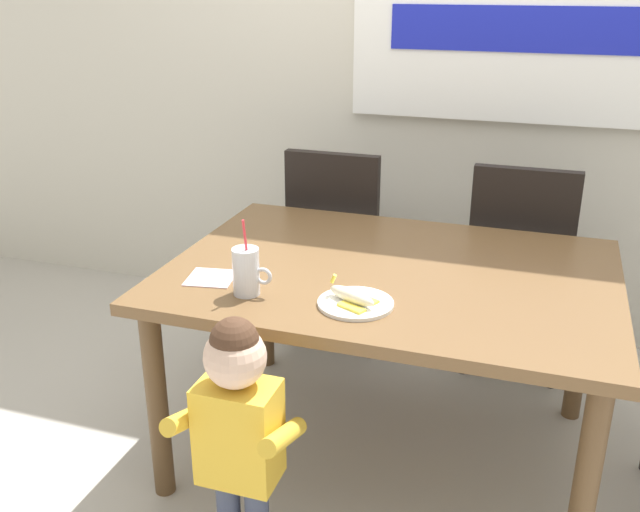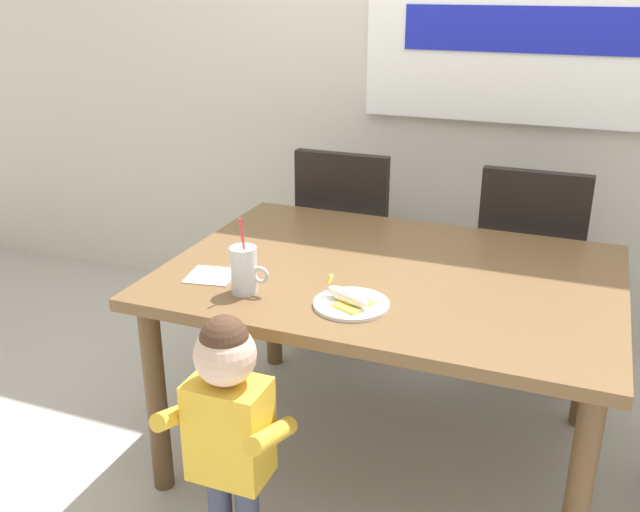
{
  "view_description": "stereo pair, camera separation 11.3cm",
  "coord_description": "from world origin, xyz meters",
  "px_view_note": "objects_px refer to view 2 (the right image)",
  "views": [
    {
      "loc": [
        0.47,
        -2.17,
        1.66
      ],
      "look_at": [
        -0.22,
        -0.11,
        0.8
      ],
      "focal_mm": 39.72,
      "sensor_mm": 36.0,
      "label": 1
    },
    {
      "loc": [
        0.58,
        -2.13,
        1.66
      ],
      "look_at": [
        -0.22,
        -0.11,
        0.8
      ],
      "focal_mm": 39.72,
      "sensor_mm": 36.0,
      "label": 2
    }
  ],
  "objects_px": {
    "dining_table": "(391,293)",
    "milk_cup": "(244,273)",
    "dining_chair_left": "(349,237)",
    "paper_napkin": "(211,276)",
    "peeled_banana": "(348,297)",
    "snack_plate": "(351,304)",
    "dining_chair_right": "(530,261)",
    "toddler_standing": "(228,419)"
  },
  "relations": [
    {
      "from": "dining_table",
      "to": "paper_napkin",
      "type": "distance_m",
      "value": 0.61
    },
    {
      "from": "toddler_standing",
      "to": "milk_cup",
      "type": "xyz_separation_m",
      "value": [
        -0.12,
        0.35,
        0.28
      ]
    },
    {
      "from": "dining_chair_left",
      "to": "snack_plate",
      "type": "relative_size",
      "value": 4.17
    },
    {
      "from": "dining_table",
      "to": "paper_napkin",
      "type": "height_order",
      "value": "paper_napkin"
    },
    {
      "from": "dining_chair_right",
      "to": "peeled_banana",
      "type": "bearing_deg",
      "value": 68.0
    },
    {
      "from": "dining_table",
      "to": "dining_chair_left",
      "type": "xyz_separation_m",
      "value": [
        -0.42,
        0.77,
        -0.11
      ]
    },
    {
      "from": "dining_chair_left",
      "to": "snack_plate",
      "type": "xyz_separation_m",
      "value": [
        0.38,
        -1.08,
        0.2
      ]
    },
    {
      "from": "dining_chair_left",
      "to": "dining_chair_right",
      "type": "xyz_separation_m",
      "value": [
        0.81,
        -0.01,
        0.0
      ]
    },
    {
      "from": "dining_table",
      "to": "milk_cup",
      "type": "xyz_separation_m",
      "value": [
        -0.38,
        -0.34,
        0.15
      ]
    },
    {
      "from": "dining_table",
      "to": "snack_plate",
      "type": "height_order",
      "value": "snack_plate"
    },
    {
      "from": "snack_plate",
      "to": "milk_cup",
      "type": "bearing_deg",
      "value": -175.44
    },
    {
      "from": "dining_chair_right",
      "to": "milk_cup",
      "type": "distance_m",
      "value": 1.37
    },
    {
      "from": "dining_chair_left",
      "to": "paper_napkin",
      "type": "xyz_separation_m",
      "value": [
        -0.12,
        -1.04,
        0.2
      ]
    },
    {
      "from": "milk_cup",
      "to": "snack_plate",
      "type": "height_order",
      "value": "milk_cup"
    },
    {
      "from": "dining_chair_left",
      "to": "dining_table",
      "type": "bearing_deg",
      "value": 118.49
    },
    {
      "from": "snack_plate",
      "to": "peeled_banana",
      "type": "distance_m",
      "value": 0.03
    },
    {
      "from": "dining_table",
      "to": "peeled_banana",
      "type": "distance_m",
      "value": 0.34
    },
    {
      "from": "dining_chair_right",
      "to": "paper_napkin",
      "type": "height_order",
      "value": "dining_chair_right"
    },
    {
      "from": "snack_plate",
      "to": "paper_napkin",
      "type": "xyz_separation_m",
      "value": [
        -0.51,
        0.05,
        -0.0
      ]
    },
    {
      "from": "toddler_standing",
      "to": "snack_plate",
      "type": "distance_m",
      "value": 0.49
    },
    {
      "from": "toddler_standing",
      "to": "dining_chair_left",
      "type": "bearing_deg",
      "value": 96.19
    },
    {
      "from": "toddler_standing",
      "to": "paper_napkin",
      "type": "height_order",
      "value": "toddler_standing"
    },
    {
      "from": "milk_cup",
      "to": "snack_plate",
      "type": "bearing_deg",
      "value": 4.56
    },
    {
      "from": "dining_table",
      "to": "toddler_standing",
      "type": "xyz_separation_m",
      "value": [
        -0.26,
        -0.69,
        -0.13
      ]
    },
    {
      "from": "dining_chair_left",
      "to": "paper_napkin",
      "type": "relative_size",
      "value": 6.4
    },
    {
      "from": "dining_chair_left",
      "to": "peeled_banana",
      "type": "xyz_separation_m",
      "value": [
        0.37,
        -1.09,
        0.23
      ]
    },
    {
      "from": "milk_cup",
      "to": "paper_napkin",
      "type": "relative_size",
      "value": 1.68
    },
    {
      "from": "dining_chair_left",
      "to": "milk_cup",
      "type": "distance_m",
      "value": 1.14
    },
    {
      "from": "dining_chair_left",
      "to": "peeled_banana",
      "type": "distance_m",
      "value": 1.17
    },
    {
      "from": "dining_table",
      "to": "toddler_standing",
      "type": "distance_m",
      "value": 0.75
    },
    {
      "from": "dining_table",
      "to": "dining_chair_right",
      "type": "height_order",
      "value": "dining_chair_right"
    },
    {
      "from": "dining_table",
      "to": "dining_chair_left",
      "type": "relative_size",
      "value": 1.55
    },
    {
      "from": "toddler_standing",
      "to": "milk_cup",
      "type": "bearing_deg",
      "value": 108.82
    },
    {
      "from": "dining_chair_right",
      "to": "milk_cup",
      "type": "height_order",
      "value": "milk_cup"
    },
    {
      "from": "dining_chair_left",
      "to": "milk_cup",
      "type": "relative_size",
      "value": 3.81
    },
    {
      "from": "dining_chair_right",
      "to": "toddler_standing",
      "type": "bearing_deg",
      "value": 65.92
    },
    {
      "from": "dining_chair_right",
      "to": "toddler_standing",
      "type": "xyz_separation_m",
      "value": [
        -0.65,
        -1.46,
        -0.02
      ]
    },
    {
      "from": "toddler_standing",
      "to": "snack_plate",
      "type": "relative_size",
      "value": 3.64
    },
    {
      "from": "dining_chair_right",
      "to": "peeled_banana",
      "type": "distance_m",
      "value": 1.19
    },
    {
      "from": "dining_table",
      "to": "toddler_standing",
      "type": "bearing_deg",
      "value": -110.41
    },
    {
      "from": "dining_chair_left",
      "to": "peeled_banana",
      "type": "relative_size",
      "value": 5.56
    },
    {
      "from": "dining_table",
      "to": "peeled_banana",
      "type": "xyz_separation_m",
      "value": [
        -0.04,
        -0.32,
        0.12
      ]
    }
  ]
}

